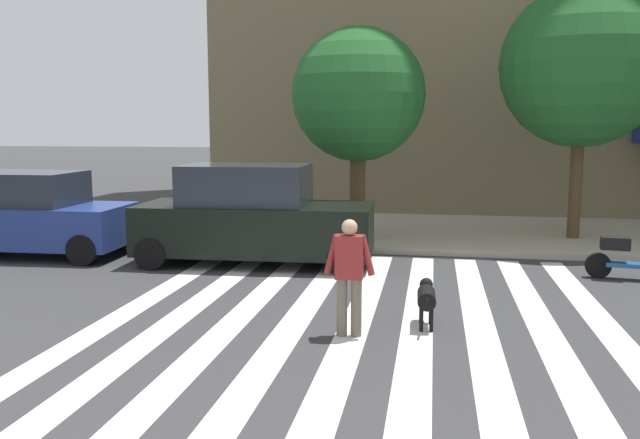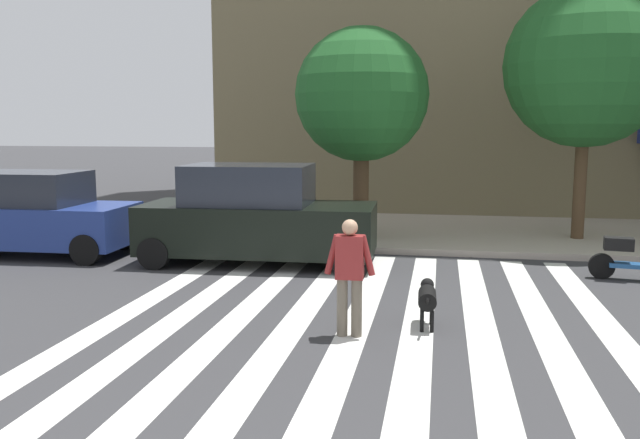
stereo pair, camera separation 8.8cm
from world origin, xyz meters
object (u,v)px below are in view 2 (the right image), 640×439
dog_on_leash (427,297)px  street_tree_middle (587,66)px  parked_car_behind_first (256,217)px  parked_car_near_curb (31,214)px  street_tree_nearest (362,95)px  parked_scooter (636,256)px  pedestrian_dog_walker (350,271)px

dog_on_leash → street_tree_middle: bearing=65.0°
street_tree_middle → parked_car_behind_first: bearing=-153.2°
parked_car_near_curb → dog_on_leash: parked_car_near_curb is taller
parked_car_near_curb → street_tree_nearest: 8.17m
parked_car_behind_first → street_tree_nearest: street_tree_nearest is taller
street_tree_nearest → parked_scooter: bearing=-29.6°
parked_car_near_curb → street_tree_middle: bearing=16.2°
parked_car_near_curb → street_tree_middle: size_ratio=0.73×
street_tree_middle → dog_on_leash: (-3.50, -7.53, -3.87)m
street_tree_middle → pedestrian_dog_walker: bearing=-119.2°
parked_scooter → pedestrian_dog_walker: size_ratio=0.99×
street_tree_nearest → pedestrian_dog_walker: (0.75, -7.42, -2.71)m
street_tree_nearest → pedestrian_dog_walker: 7.94m
street_tree_nearest → pedestrian_dog_walker: size_ratio=3.14×
parked_car_near_curb → street_tree_nearest: (7.14, 2.90, 2.72)m
parked_car_behind_first → street_tree_nearest: (1.88, 2.90, 2.64)m
street_tree_nearest → street_tree_middle: 5.39m
parked_scooter → pedestrian_dog_walker: bearing=-138.7°
parked_scooter → pedestrian_dog_walker: pedestrian_dog_walker is taller
dog_on_leash → parked_car_behind_first: bearing=133.3°
pedestrian_dog_walker → dog_on_leash: 1.31m
street_tree_middle → pedestrian_dog_walker: (-4.55, -8.15, -3.38)m
street_tree_nearest → dog_on_leash: size_ratio=5.21×
parked_scooter → pedestrian_dog_walker: 6.46m
parked_car_behind_first → parked_scooter: 7.49m
parked_scooter → dog_on_leash: (-3.79, -3.63, -0.04)m
street_tree_nearest → parked_car_behind_first: bearing=-123.0°
parked_car_near_curb → pedestrian_dog_walker: parked_car_near_curb is taller
street_tree_nearest → parked_car_near_curb: bearing=-157.9°
parked_scooter → street_tree_middle: (-0.29, 3.90, 3.83)m
parked_car_near_curb → street_tree_nearest: bearing=22.1°
dog_on_leash → parked_scooter: bearing=43.8°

